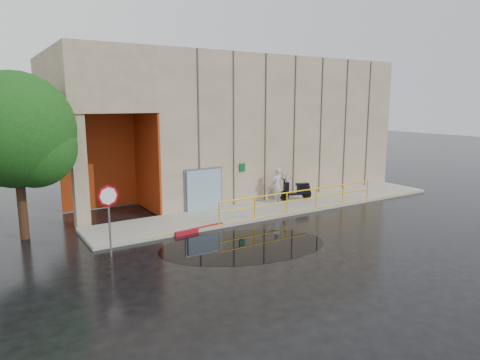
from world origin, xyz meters
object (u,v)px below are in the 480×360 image
(stop_sign, at_px, (109,205))
(red_curb, at_px, (199,229))
(scooter, at_px, (296,185))
(person, at_px, (277,185))
(tree_near, at_px, (20,135))

(stop_sign, distance_m, red_curb, 4.57)
(red_curb, bearing_deg, scooter, 16.10)
(person, relative_size, stop_sign, 0.71)
(stop_sign, height_order, red_curb, stop_sign)
(person, bearing_deg, tree_near, -16.16)
(stop_sign, bearing_deg, red_curb, 28.98)
(person, height_order, stop_sign, stop_sign)
(person, height_order, red_curb, person)
(scooter, bearing_deg, red_curb, -149.01)
(stop_sign, height_order, tree_near, tree_near)
(scooter, bearing_deg, stop_sign, -149.79)
(scooter, xyz_separation_m, tree_near, (-13.32, 0.83, 3.24))
(red_curb, bearing_deg, person, 20.02)
(stop_sign, bearing_deg, person, 32.57)
(person, xyz_separation_m, red_curb, (-5.74, -2.09, -1.00))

